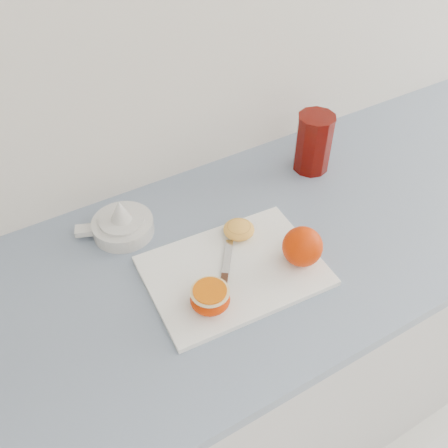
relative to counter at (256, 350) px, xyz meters
name	(u,v)px	position (x,y,z in m)	size (l,w,h in m)	color
counter	(256,350)	(0.00, 0.00, 0.00)	(2.46, 0.64, 0.89)	silver
cutting_board	(234,271)	(-0.11, -0.05, 0.45)	(0.35, 0.25, 0.01)	white
whole_orange	(302,247)	(0.02, -0.10, 0.50)	(0.08, 0.08, 0.08)	#E33400
half_orange	(210,298)	(-0.20, -0.11, 0.48)	(0.08, 0.08, 0.05)	#E33400
squeezed_shell	(239,229)	(-0.05, 0.03, 0.47)	(0.07, 0.07, 0.03)	#F7AA3B
paring_knife	(224,283)	(-0.15, -0.07, 0.46)	(0.11, 0.14, 0.01)	#4B2D1E
citrus_juicer	(122,224)	(-0.26, 0.17, 0.47)	(0.17, 0.13, 0.09)	white
red_tumbler	(313,145)	(0.24, 0.15, 0.51)	(0.09, 0.09, 0.15)	#5A0702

